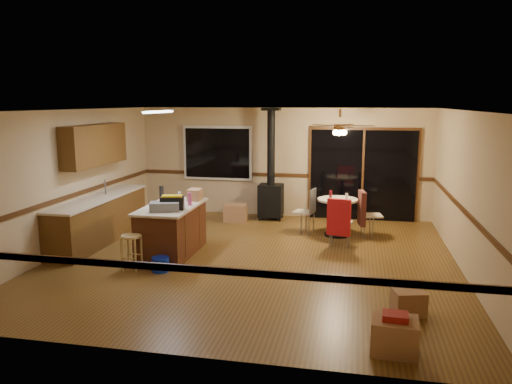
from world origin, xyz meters
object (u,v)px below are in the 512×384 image
(toolbox_grey, at_px, (165,207))
(dining_table, at_px, (337,211))
(toolbox_black, at_px, (172,203))
(box_corner_a, at_px, (394,336))
(wood_stove, at_px, (271,189))
(chair_right, at_px, (363,208))
(bar_stool, at_px, (132,252))
(chair_near, at_px, (339,217))
(box_under_window, at_px, (235,213))
(blue_bucket, at_px, (161,264))
(kitchen_island, at_px, (172,230))
(box_corner_b, at_px, (409,302))
(chair_left, at_px, (309,206))

(toolbox_grey, xyz_separation_m, dining_table, (2.84, 2.30, -0.45))
(toolbox_black, xyz_separation_m, box_corner_a, (3.58, -2.66, -0.82))
(wood_stove, height_order, chair_right, wood_stove)
(toolbox_grey, bearing_deg, wood_stove, 70.32)
(bar_stool, xyz_separation_m, chair_right, (3.76, 2.82, 0.31))
(chair_near, bearing_deg, bar_stool, -149.90)
(toolbox_grey, height_order, box_under_window, toolbox_grey)
(toolbox_black, distance_m, dining_table, 3.53)
(box_corner_a, bearing_deg, blue_bucket, 150.59)
(toolbox_grey, xyz_separation_m, blue_bucket, (0.10, -0.51, -0.86))
(wood_stove, xyz_separation_m, toolbox_black, (-1.16, -3.34, 0.28))
(kitchen_island, height_order, wood_stove, wood_stove)
(box_corner_b, bearing_deg, kitchen_island, 154.90)
(box_under_window, bearing_deg, kitchen_island, -101.29)
(kitchen_island, relative_size, dining_table, 2.04)
(toolbox_grey, height_order, toolbox_black, toolbox_black)
(blue_bucket, height_order, chair_left, chair_left)
(wood_stove, relative_size, box_corner_a, 4.99)
(box_corner_a, bearing_deg, wood_stove, 111.96)
(chair_right, bearing_deg, box_under_window, 164.86)
(chair_near, distance_m, box_under_window, 2.98)
(toolbox_black, distance_m, chair_left, 3.14)
(toolbox_black, bearing_deg, chair_near, 24.39)
(dining_table, bearing_deg, kitchen_island, -147.18)
(toolbox_grey, bearing_deg, blue_bucket, -78.73)
(toolbox_black, height_order, box_corner_a, toolbox_black)
(wood_stove, height_order, blue_bucket, wood_stove)
(chair_near, relative_size, box_under_window, 1.39)
(wood_stove, distance_m, chair_left, 1.50)
(blue_bucket, bearing_deg, chair_near, 34.52)
(kitchen_island, height_order, chair_left, chair_left)
(toolbox_grey, bearing_deg, chair_near, 26.07)
(kitchen_island, distance_m, blue_bucket, 1.01)
(toolbox_black, bearing_deg, chair_left, 46.03)
(bar_stool, xyz_separation_m, dining_table, (3.24, 2.80, 0.24))
(chair_near, xyz_separation_m, box_corner_b, (1.01, -2.85, -0.44))
(chair_left, bearing_deg, box_corner_a, -73.80)
(bar_stool, distance_m, dining_table, 4.29)
(toolbox_grey, height_order, chair_right, toolbox_grey)
(kitchen_island, relative_size, bar_stool, 2.88)
(blue_bucket, xyz_separation_m, box_corner_a, (3.57, -2.01, 0.07))
(chair_left, distance_m, chair_near, 1.17)
(toolbox_black, distance_m, chair_right, 3.96)
(blue_bucket, relative_size, chair_right, 0.41)
(box_corner_b, bearing_deg, wood_stove, 118.58)
(bar_stool, distance_m, chair_left, 3.92)
(toolbox_black, xyz_separation_m, chair_left, (2.16, 2.24, -0.42))
(chair_left, bearing_deg, chair_right, -2.95)
(toolbox_grey, xyz_separation_m, box_corner_a, (3.67, -2.52, -0.78))
(box_under_window, relative_size, box_corner_a, 1.00)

